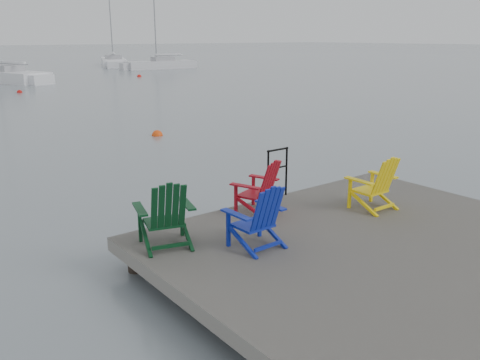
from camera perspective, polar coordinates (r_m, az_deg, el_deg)
ground at (r=7.75m, az=14.93°, el=-10.13°), size 400.00×400.00×0.00m
dock at (r=7.60m, az=15.12°, el=-7.77°), size 6.00×5.00×1.40m
handrail at (r=9.13m, az=4.22°, el=1.34°), size 0.48×0.04×0.90m
chair_green at (r=7.02m, az=-8.34°, el=-3.72°), size 0.91×0.86×0.97m
chair_blue at (r=6.93m, az=2.10°, el=-4.06°), size 0.75×0.70×0.92m
chair_red at (r=8.32m, az=2.28°, el=-0.72°), size 0.86×0.82×0.90m
chair_yellow at (r=8.77m, az=15.02°, el=-0.29°), size 0.73×0.68×0.92m
sailboat_near at (r=42.95m, az=-25.15°, el=10.45°), size 5.17×9.43×12.54m
sailboat_mid at (r=62.11m, az=-14.02°, el=12.69°), size 5.97×10.06×13.36m
sailboat_far at (r=55.11m, az=-8.96°, el=12.61°), size 7.33×2.14×10.18m
buoy_a at (r=17.87m, az=-9.27°, el=4.95°), size 0.38×0.38×0.38m
buoy_b at (r=34.04m, az=-23.51°, el=8.98°), size 0.33×0.33×0.33m
buoy_c at (r=44.52m, az=-11.25°, el=11.31°), size 0.38×0.38×0.38m
buoy_d at (r=45.86m, az=-22.60°, el=10.54°), size 0.31×0.31×0.31m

